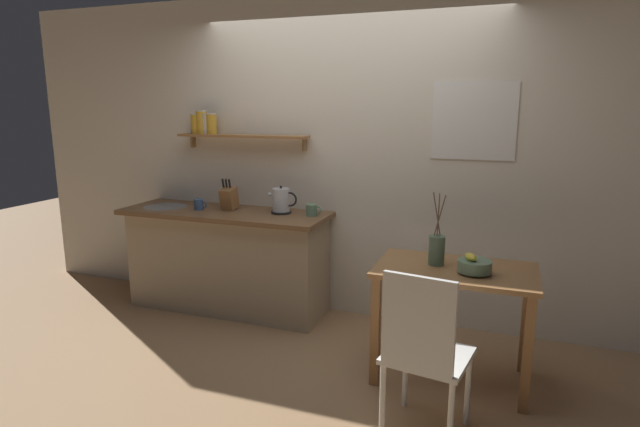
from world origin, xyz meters
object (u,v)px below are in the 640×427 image
Objects in this scene: coffee_mug_by_sink at (199,204)px; fruit_bowl at (474,265)px; electric_kettle at (281,201)px; knife_block at (229,198)px; dining_table at (454,288)px; twig_vase at (437,249)px; coffee_mug_spare at (312,210)px; dining_chair_near at (423,348)px.

fruit_bowl is at bearing -13.53° from coffee_mug_by_sink.
knife_block is at bearing -177.21° from electric_kettle.
dining_table is 2.09× the size of twig_vase.
electric_kettle reaches higher than fruit_bowl.
electric_kettle is at bearing 8.70° from coffee_mug_by_sink.
dining_table is 1.66m from electric_kettle.
fruit_bowl is 2.43m from coffee_mug_by_sink.
fruit_bowl is 1.56× the size of coffee_mug_spare.
fruit_bowl is (0.12, -0.07, 0.19)m from dining_table.
coffee_mug_by_sink is at bearing -160.28° from knife_block.
electric_kettle is 1.90× the size of coffee_mug_spare.
coffee_mug_spare is at bearing 6.19° from coffee_mug_by_sink.
dining_chair_near is 7.22× the size of coffee_mug_spare.
electric_kettle is (-1.62, 0.68, 0.18)m from fruit_bowl.
twig_vase is (-0.13, 0.03, 0.24)m from dining_table.
twig_vase is 1.95m from knife_block.
knife_block is at bearing -178.43° from coffee_mug_spare.
twig_vase reaches higher than dining_chair_near.
electric_kettle reaches higher than coffee_mug_by_sink.
dining_table is at bearing -16.32° from knife_block.
knife_block reaches higher than dining_table.
twig_vase is at bearing -12.40° from coffee_mug_by_sink.
coffee_mug_by_sink is 1.02m from coffee_mug_spare.
coffee_mug_by_sink is (-0.25, -0.09, -0.06)m from knife_block.
coffee_mug_spare is at bearing 152.41° from twig_vase.
coffee_mug_by_sink reaches higher than fruit_bowl.
electric_kettle reaches higher than dining_table.
coffee_mug_spare is (1.01, 0.11, 0.00)m from coffee_mug_by_sink.
knife_block is (-1.91, 1.31, 0.47)m from dining_chair_near.
dining_table is 0.74m from dining_chair_near.
dining_chair_near is 1.80m from coffee_mug_spare.
dining_table is at bearing -26.22° from coffee_mug_spare.
dining_chair_near is 2.01m from electric_kettle.
electric_kettle is at bearing 136.84° from dining_chair_near.
electric_kettle is at bearing 2.79° from knife_block.
dining_chair_near is at bearing -49.25° from coffee_mug_spare.
coffee_mug_spare is (0.76, 0.02, -0.06)m from knife_block.
fruit_bowl is at bearing -17.28° from knife_block.
dining_table is at bearing -22.00° from electric_kettle.
electric_kettle is 0.92× the size of knife_block.
dining_chair_near is at bearing -43.16° from electric_kettle.
twig_vase is at bearing 166.70° from dining_table.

